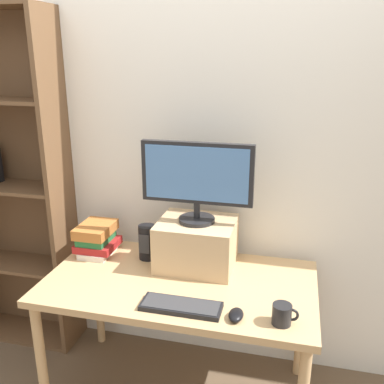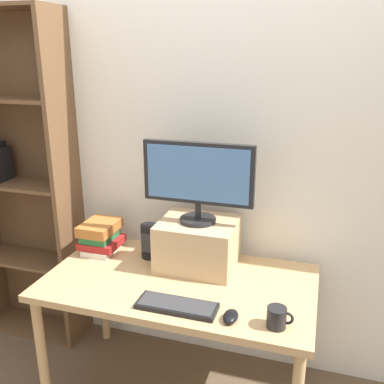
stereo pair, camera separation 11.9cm
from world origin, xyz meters
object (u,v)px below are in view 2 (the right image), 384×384
at_px(computer_monitor, 198,178).
at_px(book_stack, 101,236).
at_px(keyboard, 177,306).
at_px(coffee_mug, 277,317).
at_px(desk, 179,292).
at_px(computer_mouse, 231,316).
at_px(desk_speaker, 150,241).
at_px(bookshelf_unit, 19,181).
at_px(riser_box, 198,244).

height_order(computer_monitor, book_stack, computer_monitor).
distance_m(keyboard, coffee_mug, 0.44).
xyz_separation_m(desk, keyboard, (0.08, -0.24, 0.09)).
xyz_separation_m(desk, computer_mouse, (0.32, -0.26, 0.09)).
distance_m(keyboard, book_stack, 0.75).
bearing_deg(desk_speaker, keyboard, -54.26).
relative_size(bookshelf_unit, riser_box, 5.13).
relative_size(desk, computer_monitor, 2.35).
bearing_deg(bookshelf_unit, desk_speaker, -7.37).
relative_size(bookshelf_unit, book_stack, 8.54).
relative_size(bookshelf_unit, desk_speaker, 10.52).
relative_size(riser_box, computer_mouse, 3.84).
bearing_deg(bookshelf_unit, riser_box, -6.31).
xyz_separation_m(coffee_mug, desk_speaker, (-0.75, 0.44, 0.05)).
relative_size(coffee_mug, desk_speaker, 0.58).
xyz_separation_m(riser_box, computer_monitor, (-0.00, -0.00, 0.36)).
height_order(keyboard, desk_speaker, desk_speaker).
relative_size(bookshelf_unit, computer_mouse, 19.67).
height_order(bookshelf_unit, riser_box, bookshelf_unit).
xyz_separation_m(desk, bookshelf_unit, (-1.15, 0.31, 0.40)).
bearing_deg(computer_mouse, keyboard, 176.15).
xyz_separation_m(computer_monitor, book_stack, (-0.58, 0.01, -0.40)).
bearing_deg(riser_box, desk_speaker, 177.14).
distance_m(computer_mouse, coffee_mug, 0.20).
bearing_deg(bookshelf_unit, keyboard, -24.15).
bearing_deg(computer_monitor, keyboard, -86.24).
bearing_deg(riser_box, computer_monitor, -90.00).
bearing_deg(computer_mouse, desk_speaker, 141.27).
relative_size(keyboard, coffee_mug, 3.24).
height_order(bookshelf_unit, keyboard, bookshelf_unit).
height_order(bookshelf_unit, coffee_mug, bookshelf_unit).
bearing_deg(coffee_mug, book_stack, 157.54).
bearing_deg(computer_mouse, riser_box, 122.43).
relative_size(riser_box, desk_speaker, 2.05).
bearing_deg(book_stack, computer_monitor, -1.15).
bearing_deg(computer_mouse, desk, 141.14).
relative_size(riser_box, computer_monitor, 0.70).
distance_m(keyboard, desk_speaker, 0.54).
relative_size(desk, riser_box, 3.39).
relative_size(computer_monitor, keyboard, 1.58).
height_order(keyboard, book_stack, book_stack).
xyz_separation_m(computer_monitor, computer_mouse, (0.28, -0.43, -0.47)).
xyz_separation_m(desk, riser_box, (0.05, 0.17, 0.20)).
height_order(coffee_mug, desk_speaker, desk_speaker).
distance_m(computer_monitor, desk_speaker, 0.48).
distance_m(riser_box, computer_monitor, 0.36).
relative_size(keyboard, computer_mouse, 3.50).
bearing_deg(coffee_mug, riser_box, 137.87).
distance_m(desk, bookshelf_unit, 1.26).
bearing_deg(computer_monitor, coffee_mug, -42.03).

